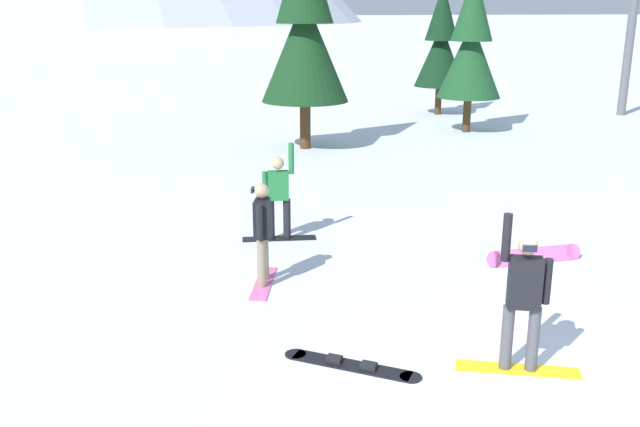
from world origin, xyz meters
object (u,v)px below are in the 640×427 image
(pine_tree_young, at_px, (441,44))
(snowboarder_background, at_px, (278,195))
(pine_tree_slender, at_px, (471,45))
(loose_snowboard_near_left, at_px, (351,365))
(pine_tree_twin, at_px, (305,29))
(loose_snowboard_near_right, at_px, (534,255))
(snowboarder_foreground, at_px, (523,299))
(snowboarder_midground, at_px, (262,232))

(pine_tree_young, bearing_deg, snowboarder_background, -123.75)
(snowboarder_background, relative_size, pine_tree_young, 0.35)
(snowboarder_background, bearing_deg, pine_tree_slender, 49.01)
(snowboarder_background, distance_m, loose_snowboard_near_left, 5.42)
(loose_snowboard_near_left, distance_m, pine_tree_twin, 15.16)
(loose_snowboard_near_right, relative_size, pine_tree_slender, 0.33)
(snowboarder_foreground, distance_m, pine_tree_slender, 18.30)
(pine_tree_young, bearing_deg, loose_snowboard_near_right, -108.43)
(snowboarder_midground, height_order, pine_tree_slender, pine_tree_slender)
(pine_tree_twin, bearing_deg, pine_tree_young, 39.18)
(snowboarder_foreground, xyz_separation_m, pine_tree_slender, (7.36, 16.61, 2.17))
(snowboarder_midground, distance_m, loose_snowboard_near_left, 3.26)
(snowboarder_midground, bearing_deg, snowboarder_background, 72.18)
(pine_tree_young, bearing_deg, loose_snowboard_near_left, -116.55)
(pine_tree_young, bearing_deg, snowboarder_midground, -121.91)
(pine_tree_slender, height_order, pine_tree_twin, pine_tree_twin)
(loose_snowboard_near_left, bearing_deg, snowboarder_midground, 100.93)
(snowboarder_background, relative_size, pine_tree_twin, 0.28)
(snowboarder_background, bearing_deg, snowboarder_midground, -107.82)
(snowboarder_foreground, bearing_deg, loose_snowboard_near_right, 56.38)
(snowboarder_midground, relative_size, pine_tree_young, 0.32)
(snowboarder_midground, relative_size, loose_snowboard_near_right, 0.92)
(loose_snowboard_near_right, xyz_separation_m, pine_tree_slender, (5.04, 13.13, 3.01))
(snowboarder_midground, distance_m, pine_tree_young, 20.48)
(snowboarder_background, distance_m, pine_tree_twin, 9.89)
(snowboarder_foreground, xyz_separation_m, snowboarder_background, (-1.89, 5.97, -0.08))
(loose_snowboard_near_right, relative_size, pine_tree_twin, 0.27)
(snowboarder_foreground, height_order, pine_tree_slender, pine_tree_slender)
(pine_tree_twin, bearing_deg, snowboarder_foreground, -93.15)
(snowboarder_foreground, relative_size, pine_tree_twin, 0.30)
(snowboarder_midground, xyz_separation_m, loose_snowboard_near_left, (0.59, -3.07, -0.90))
(snowboarder_midground, height_order, pine_tree_twin, pine_tree_twin)
(snowboarder_background, relative_size, loose_snowboard_near_left, 1.17)
(snowboarder_background, bearing_deg, snowboarder_foreground, -72.46)
(snowboarder_midground, distance_m, snowboarder_background, 2.38)
(loose_snowboard_near_right, bearing_deg, snowboarder_foreground, -123.62)
(loose_snowboard_near_left, distance_m, pine_tree_young, 22.97)
(loose_snowboard_near_left, bearing_deg, loose_snowboard_near_right, 33.28)
(pine_tree_young, relative_size, pine_tree_twin, 0.78)
(snowboarder_midground, xyz_separation_m, loose_snowboard_near_right, (4.93, -0.23, -0.78))
(snowboarder_background, bearing_deg, pine_tree_twin, 73.31)
(loose_snowboard_near_left, relative_size, pine_tree_young, 0.30)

